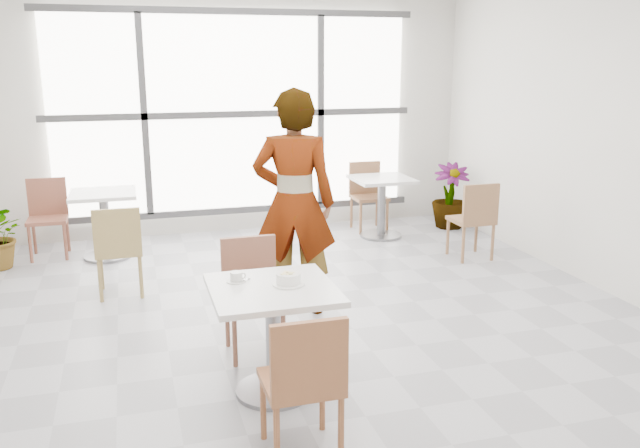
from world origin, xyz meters
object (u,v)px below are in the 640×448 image
object	(u,v)px
bg_table_right	(382,199)
bg_chair_left_near	(118,245)
coffee_cup	(237,277)
bg_chair_right_far	(367,191)
main_table	(273,320)
plant_right	(450,196)
oatmeal_bowl	(288,279)
bg_chair_right_near	(475,216)
chair_far	(252,287)
bg_table_left	(105,215)
person	(294,203)
bg_chair_left_far	(48,212)
chair_near	(304,377)

from	to	relation	value
bg_table_right	bg_chair_left_near	xyz separation A→B (m)	(-3.13, -1.31, 0.01)
bg_chair_left_near	coffee_cup	bearing A→B (deg)	110.94
bg_chair_right_far	bg_table_right	bearing A→B (deg)	-85.85
main_table	bg_table_right	size ratio (longest dim) A/B	1.07
bg_chair_left_near	plant_right	distance (m)	4.42
oatmeal_bowl	bg_chair_right_near	xyz separation A→B (m)	(2.66, 2.30, -0.29)
chair_far	bg_table_left	xyz separation A→B (m)	(-1.12, 2.82, -0.01)
bg_chair_right_near	main_table	bearing A→B (deg)	39.73
oatmeal_bowl	person	distance (m)	1.46
main_table	bg_chair_right_far	distance (m)	4.46
bg_chair_left_far	bg_chair_right_near	world-z (taller)	same
oatmeal_bowl	bg_chair_right_near	distance (m)	3.53
main_table	chair_far	distance (m)	0.72
bg_table_left	bg_table_right	world-z (taller)	same
coffee_cup	bg_chair_left_far	world-z (taller)	bg_chair_left_far
chair_near	chair_far	xyz separation A→B (m)	(-0.01, 1.50, 0.00)
coffee_cup	bg_table_right	xyz separation A→B (m)	(2.35, 3.33, -0.29)
main_table	bg_table_right	xyz separation A→B (m)	(2.15, 3.49, -0.04)
bg_table_right	bg_chair_left_far	distance (m)	3.91
plant_right	bg_table_left	bearing A→B (deg)	-178.13
oatmeal_bowl	bg_chair_right_far	world-z (taller)	bg_chair_right_far
bg_chair_left_far	plant_right	bearing A→B (deg)	-1.70
plant_right	bg_chair_right_far	bearing A→B (deg)	166.63
chair_far	bg_chair_right_near	size ratio (longest dim) A/B	1.00
coffee_cup	bg_chair_right_far	xyz separation A→B (m)	(2.32, 3.76, -0.28)
oatmeal_bowl	bg_chair_left_far	xyz separation A→B (m)	(-1.86, 3.81, -0.29)
coffee_cup	bg_chair_right_far	size ratio (longest dim) A/B	0.18
chair_near	bg_chair_right_far	size ratio (longest dim) A/B	1.00
chair_near	bg_chair_right_near	distance (m)	4.15
chair_near	bg_table_left	distance (m)	4.46
bg_chair_left_near	chair_far	bearing A→B (deg)	123.38
main_table	bg_chair_left_far	xyz separation A→B (m)	(-1.75, 3.82, -0.02)
chair_far	bg_chair_right_near	distance (m)	3.20
bg_table_right	plant_right	distance (m)	1.05
bg_chair_right_near	bg_chair_left_near	bearing A→B (deg)	1.75
oatmeal_bowl	bg_chair_right_near	size ratio (longest dim) A/B	0.24
coffee_cup	oatmeal_bowl	bearing A→B (deg)	-26.99
person	plant_right	world-z (taller)	person
bg_table_left	bg_chair_left_far	bearing A→B (deg)	155.01
bg_chair_left_far	plant_right	world-z (taller)	bg_chair_left_far
coffee_cup	person	size ratio (longest dim) A/B	0.08
bg_table_left	bg_chair_right_far	xyz separation A→B (m)	(3.25, 0.39, 0.01)
bg_table_right	bg_chair_right_near	distance (m)	1.35
chair_far	bg_chair_right_near	xyz separation A→B (m)	(2.78, 1.59, 0.00)
chair_far	bg_chair_right_far	size ratio (longest dim) A/B	1.00
main_table	plant_right	size ratio (longest dim) A/B	0.94
bg_table_right	main_table	bearing A→B (deg)	-121.55
chair_near	bg_table_right	world-z (taller)	chair_near
main_table	bg_chair_left_near	bearing A→B (deg)	114.11
chair_far	plant_right	bearing A→B (deg)	42.82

